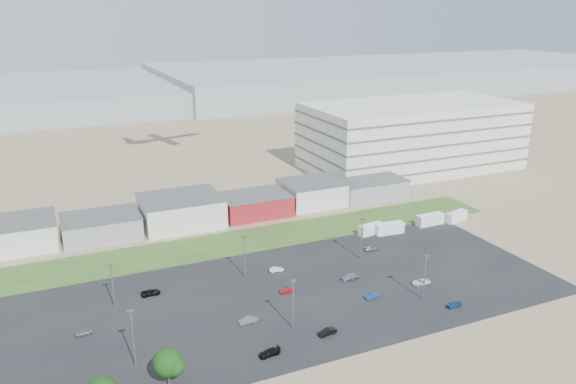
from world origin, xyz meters
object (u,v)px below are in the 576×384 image
parked_car_9 (151,292)px  parked_car_12 (350,277)px  parked_car_1 (372,296)px  parked_car_4 (248,320)px  parked_car_8 (371,248)px  parked_car_5 (83,332)px  parked_car_11 (276,269)px  parked_car_2 (454,304)px  parked_car_3 (270,353)px  parked_car_13 (327,332)px  box_trailer_a (371,229)px  parked_car_0 (421,282)px  parked_car_7 (287,290)px

parked_car_9 → parked_car_12: 44.27m
parked_car_1 → parked_car_4: 27.61m
parked_car_8 → parked_car_12: parked_car_12 is taller
parked_car_5 → parked_car_11: size_ratio=0.96×
parked_car_2 → parked_car_3: (-41.25, -0.36, 0.02)m
parked_car_3 → parked_car_5: (-29.57, 20.42, -0.04)m
parked_car_12 → parked_car_3: bearing=-58.2°
parked_car_1 → parked_car_5: size_ratio=1.08×
parked_car_1 → parked_car_13: size_ratio=0.95×
parked_car_13 → parked_car_2: bearing=79.7°
parked_car_1 → parked_car_12: size_ratio=0.80×
parked_car_4 → parked_car_9: 24.48m
parked_car_8 → parked_car_1: bearing=154.4°
box_trailer_a → parked_car_8: box_trailer_a is taller
box_trailer_a → parked_car_12: 28.68m
parked_car_5 → parked_car_11: 44.92m
parked_car_3 → parked_car_13: 12.63m
parked_car_1 → parked_car_5: 58.31m
parked_car_11 → parked_car_12: 17.34m
parked_car_2 → parked_car_9: 64.01m
parked_car_0 → parked_car_11: bearing=-118.1°
parked_car_4 → parked_car_13: bearing=44.9°
box_trailer_a → parked_car_5: (-76.44, -20.97, -0.85)m
parked_car_4 → parked_car_12: size_ratio=0.88×
parked_car_3 → parked_car_11: parked_car_3 is taller
parked_car_3 → parked_car_9: (-14.95, 31.00, -0.01)m
box_trailer_a → parked_car_7: box_trailer_a is taller
parked_car_4 → parked_car_12: bearing=100.8°
parked_car_8 → parked_car_2: bearing=-173.6°
parked_car_9 → parked_car_13: size_ratio=1.13×
parked_car_9 → parked_car_2: bearing=-120.4°
parked_car_2 → parked_car_8: parked_car_8 is taller
parked_car_2 → parked_car_3: 41.25m
parked_car_1 → parked_car_7: (-15.63, 9.69, -0.04)m
parked_car_3 → parked_car_13: (12.51, 1.73, 0.02)m
parked_car_4 → parked_car_12: 28.75m
parked_car_8 → parked_car_12: 17.64m
parked_car_12 → parked_car_0: bearing=53.7°
parked_car_3 → parked_car_11: 33.66m
parked_car_4 → parked_car_5: 31.07m
parked_car_3 → parked_car_9: bearing=-160.6°
parked_car_12 → parked_car_9: bearing=-108.2°
parked_car_8 → parked_car_9: parked_car_8 is taller
parked_car_2 → parked_car_8: size_ratio=0.95×
parked_car_0 → parked_car_7: size_ratio=1.27×
parked_car_1 → parked_car_8: size_ratio=1.00×
box_trailer_a → parked_car_9: 62.69m
parked_car_5 → box_trailer_a: bearing=100.7°
parked_car_9 → parked_car_0: bearing=-111.0°
parked_car_7 → parked_car_13: size_ratio=0.89×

